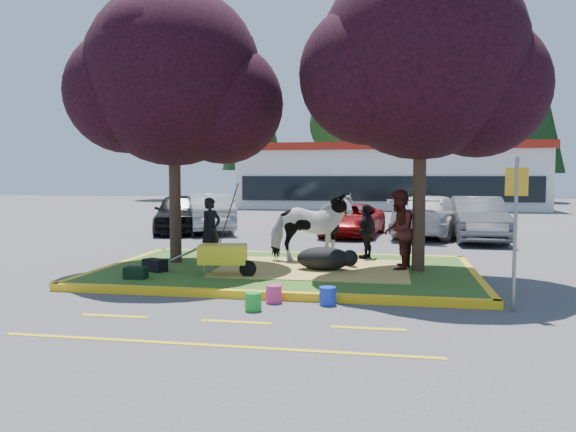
% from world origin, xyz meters
% --- Properties ---
extents(ground, '(90.00, 90.00, 0.00)m').
position_xyz_m(ground, '(0.00, 0.00, 0.00)').
color(ground, '#424244').
rests_on(ground, ground).
extents(median_island, '(8.00, 5.00, 0.15)m').
position_xyz_m(median_island, '(0.00, 0.00, 0.07)').
color(median_island, '#2C5219').
rests_on(median_island, ground).
extents(curb_near, '(8.30, 0.16, 0.15)m').
position_xyz_m(curb_near, '(0.00, -2.58, 0.07)').
color(curb_near, yellow).
rests_on(curb_near, ground).
extents(curb_far, '(8.30, 0.16, 0.15)m').
position_xyz_m(curb_far, '(0.00, 2.58, 0.07)').
color(curb_far, yellow).
rests_on(curb_far, ground).
extents(curb_left, '(0.16, 5.30, 0.15)m').
position_xyz_m(curb_left, '(-4.08, 0.00, 0.07)').
color(curb_left, yellow).
rests_on(curb_left, ground).
extents(curb_right, '(0.16, 5.30, 0.15)m').
position_xyz_m(curb_right, '(4.08, 0.00, 0.07)').
color(curb_right, yellow).
rests_on(curb_right, ground).
extents(straw_bedding, '(4.20, 3.00, 0.01)m').
position_xyz_m(straw_bedding, '(0.60, 0.00, 0.15)').
color(straw_bedding, '#CDB554').
rests_on(straw_bedding, median_island).
extents(tree_purple_left, '(5.06, 4.20, 6.51)m').
position_xyz_m(tree_purple_left, '(-2.78, 0.38, 4.36)').
color(tree_purple_left, black).
rests_on(tree_purple_left, median_island).
extents(tree_purple_right, '(5.30, 4.40, 6.82)m').
position_xyz_m(tree_purple_right, '(2.92, 0.18, 4.56)').
color(tree_purple_right, black).
rests_on(tree_purple_right, median_island).
extents(fire_lane_stripe_a, '(1.10, 0.12, 0.01)m').
position_xyz_m(fire_lane_stripe_a, '(-2.00, -4.20, 0.00)').
color(fire_lane_stripe_a, yellow).
rests_on(fire_lane_stripe_a, ground).
extents(fire_lane_stripe_b, '(1.10, 0.12, 0.01)m').
position_xyz_m(fire_lane_stripe_b, '(0.00, -4.20, 0.00)').
color(fire_lane_stripe_b, yellow).
rests_on(fire_lane_stripe_b, ground).
extents(fire_lane_stripe_c, '(1.10, 0.12, 0.01)m').
position_xyz_m(fire_lane_stripe_c, '(2.00, -4.20, 0.00)').
color(fire_lane_stripe_c, yellow).
rests_on(fire_lane_stripe_c, ground).
extents(fire_lane_long, '(6.00, 0.10, 0.01)m').
position_xyz_m(fire_lane_long, '(0.00, -5.40, 0.00)').
color(fire_lane_long, yellow).
rests_on(fire_lane_long, ground).
extents(retail_building, '(20.40, 8.40, 4.40)m').
position_xyz_m(retail_building, '(2.00, 27.98, 2.25)').
color(retail_building, silver).
rests_on(retail_building, ground).
extents(treeline, '(46.58, 7.80, 14.63)m').
position_xyz_m(treeline, '(1.23, 37.61, 7.73)').
color(treeline, black).
rests_on(treeline, ground).
extents(cow, '(2.06, 1.08, 1.68)m').
position_xyz_m(cow, '(0.42, 0.90, 0.99)').
color(cow, white).
rests_on(cow, median_island).
extents(calf, '(1.35, 1.01, 0.52)m').
position_xyz_m(calf, '(0.86, -0.16, 0.41)').
color(calf, black).
rests_on(calf, median_island).
extents(handler, '(0.61, 0.67, 1.55)m').
position_xyz_m(handler, '(-2.00, 0.68, 0.92)').
color(handler, black).
rests_on(handler, median_island).
extents(visitor_a, '(0.81, 0.96, 1.77)m').
position_xyz_m(visitor_a, '(2.47, 0.24, 1.03)').
color(visitor_a, '#431613').
rests_on(visitor_a, median_island).
extents(visitor_b, '(0.63, 0.87, 1.37)m').
position_xyz_m(visitor_b, '(1.71, 1.81, 0.83)').
color(visitor_b, black).
rests_on(visitor_b, median_island).
extents(wheelbarrow, '(1.75, 0.74, 0.66)m').
position_xyz_m(wheelbarrow, '(-1.09, -1.28, 0.60)').
color(wheelbarrow, black).
rests_on(wheelbarrow, median_island).
extents(gear_bag_dark, '(0.60, 0.48, 0.27)m').
position_xyz_m(gear_bag_dark, '(-2.74, -0.95, 0.28)').
color(gear_bag_dark, black).
rests_on(gear_bag_dark, median_island).
extents(gear_bag_green, '(0.45, 0.29, 0.23)m').
position_xyz_m(gear_bag_green, '(-2.76, -1.84, 0.27)').
color(gear_bag_green, black).
rests_on(gear_bag_green, median_island).
extents(sign_post, '(0.34, 0.17, 2.54)m').
position_xyz_m(sign_post, '(4.30, -2.70, 1.57)').
color(sign_post, slate).
rests_on(sign_post, ground).
extents(bucket_green, '(0.36, 0.36, 0.30)m').
position_xyz_m(bucket_green, '(0.08, -3.43, 0.15)').
color(bucket_green, green).
rests_on(bucket_green, ground).
extents(bucket_pink, '(0.32, 0.32, 0.30)m').
position_xyz_m(bucket_pink, '(0.29, -2.80, 0.15)').
color(bucket_pink, '#E43277').
rests_on(bucket_pink, ground).
extents(bucket_blue, '(0.37, 0.37, 0.31)m').
position_xyz_m(bucket_blue, '(1.24, -2.80, 0.16)').
color(bucket_blue, '#1A33D1').
rests_on(bucket_blue, ground).
extents(car_black, '(3.15, 4.85, 1.54)m').
position_xyz_m(car_black, '(-5.89, 8.50, 0.77)').
color(car_black, black).
rests_on(car_black, ground).
extents(car_silver, '(3.38, 4.85, 1.52)m').
position_xyz_m(car_silver, '(-4.83, 8.93, 0.76)').
color(car_silver, '#A1A3A8').
rests_on(car_silver, ground).
extents(car_red, '(2.47, 4.49, 1.19)m').
position_xyz_m(car_red, '(0.89, 8.46, 0.60)').
color(car_red, maroon).
rests_on(car_red, ground).
extents(car_white, '(3.54, 5.57, 1.50)m').
position_xyz_m(car_white, '(3.76, 8.86, 0.75)').
color(car_white, silver).
rests_on(car_white, ground).
extents(car_grey, '(1.64, 4.59, 1.51)m').
position_xyz_m(car_grey, '(5.21, 7.64, 0.75)').
color(car_grey, '#575A5E').
rests_on(car_grey, ground).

